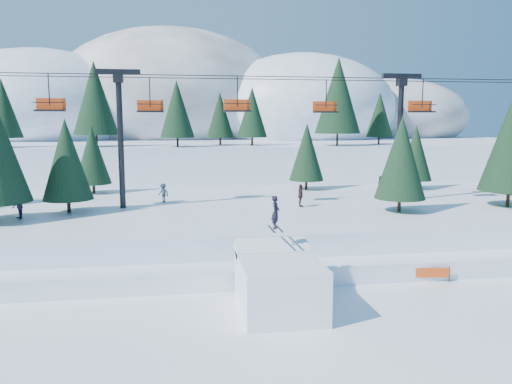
{
  "coord_description": "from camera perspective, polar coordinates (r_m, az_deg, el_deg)",
  "views": [
    {
      "loc": [
        -4.8,
        -20.36,
        8.95
      ],
      "look_at": [
        -0.67,
        6.0,
        5.2
      ],
      "focal_mm": 35.0,
      "sensor_mm": 36.0,
      "label": 1
    }
  ],
  "objects": [
    {
      "name": "conifer_stand",
      "position": [
        39.53,
        1.57,
        5.01
      ],
      "size": [
        61.81,
        16.71,
        9.16
      ],
      "color": "black",
      "rests_on": "mid_shelf"
    },
    {
      "name": "jump_kicker",
      "position": [
        24.04,
        2.66,
        -10.38
      ],
      "size": [
        3.73,
        5.09,
        5.35
      ],
      "color": "white",
      "rests_on": "ground"
    },
    {
      "name": "banner_near",
      "position": [
        29.93,
        18.73,
        -8.75
      ],
      "size": [
        2.84,
        0.41,
        0.9
      ],
      "color": "black",
      "rests_on": "ground"
    },
    {
      "name": "ground",
      "position": [
        22.75,
        4.16,
        -15.19
      ],
      "size": [
        160.0,
        160.0,
        0.0
      ],
      "primitive_type": "plane",
      "color": "white",
      "rests_on": "ground"
    },
    {
      "name": "chairlift",
      "position": [
        38.77,
        -1.1,
        8.55
      ],
      "size": [
        47.09,
        3.21,
        10.28
      ],
      "color": "black",
      "rests_on": "mid_shelf"
    },
    {
      "name": "banner_far",
      "position": [
        31.52,
        19.52,
        -7.95
      ],
      "size": [
        2.85,
        0.35,
        0.9
      ],
      "color": "black",
      "rests_on": "ground"
    },
    {
      "name": "mid_shelf",
      "position": [
        39.42,
        -1.74,
        -3.27
      ],
      "size": [
        70.0,
        22.0,
        2.5
      ],
      "primitive_type": "cube",
      "color": "white",
      "rests_on": "ground"
    },
    {
      "name": "distant_skiers",
      "position": [
        38.96,
        -4.56,
        -0.31
      ],
      "size": [
        29.59,
        8.11,
        1.74
      ],
      "color": "#2D253D",
      "rests_on": "mid_shelf"
    },
    {
      "name": "mountain_ridge",
      "position": [
        93.71,
        -9.17,
        8.33
      ],
      "size": [
        119.0,
        60.37,
        26.46
      ],
      "color": "white",
      "rests_on": "ground"
    },
    {
      "name": "berm",
      "position": [
        29.96,
        0.69,
        -8.28
      ],
      "size": [
        70.0,
        6.0,
        1.1
      ],
      "primitive_type": "cube",
      "color": "white",
      "rests_on": "ground"
    }
  ]
}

